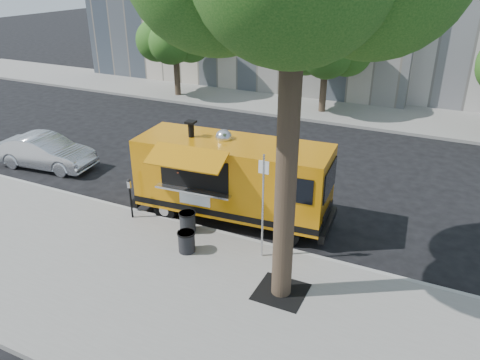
% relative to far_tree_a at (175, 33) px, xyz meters
% --- Properties ---
extents(ground, '(120.00, 120.00, 0.00)m').
position_rel_far_tree_a_xyz_m(ground, '(10.00, -12.30, -3.78)').
color(ground, black).
rests_on(ground, ground).
extents(sidewalk, '(60.00, 6.00, 0.15)m').
position_rel_far_tree_a_xyz_m(sidewalk, '(10.00, -16.30, -3.70)').
color(sidewalk, gray).
rests_on(sidewalk, ground).
extents(curb, '(60.00, 0.14, 0.16)m').
position_rel_far_tree_a_xyz_m(curb, '(10.00, -13.23, -3.70)').
color(curb, '#999993').
rests_on(curb, ground).
extents(far_sidewalk, '(60.00, 5.00, 0.15)m').
position_rel_far_tree_a_xyz_m(far_sidewalk, '(10.00, 1.20, -3.70)').
color(far_sidewalk, gray).
rests_on(far_sidewalk, ground).
extents(tree_well, '(1.20, 1.20, 0.02)m').
position_rel_far_tree_a_xyz_m(tree_well, '(12.60, -15.10, -3.62)').
color(tree_well, black).
rests_on(tree_well, sidewalk).
extents(far_tree_a, '(3.42, 3.42, 5.36)m').
position_rel_far_tree_a_xyz_m(far_tree_a, '(0.00, 0.00, 0.00)').
color(far_tree_a, '#33261C').
rests_on(far_tree_a, far_sidewalk).
extents(far_tree_b, '(3.60, 3.60, 5.50)m').
position_rel_far_tree_a_xyz_m(far_tree_b, '(9.00, 0.40, 0.06)').
color(far_tree_b, '#33261C').
rests_on(far_tree_b, far_sidewalk).
extents(sign_post, '(0.28, 0.06, 3.00)m').
position_rel_far_tree_a_xyz_m(sign_post, '(11.55, -13.85, -1.93)').
color(sign_post, silver).
rests_on(sign_post, sidewalk).
extents(parking_meter, '(0.11, 0.11, 1.33)m').
position_rel_far_tree_a_xyz_m(parking_meter, '(7.00, -13.65, -2.79)').
color(parking_meter, black).
rests_on(parking_meter, sidewalk).
extents(food_truck, '(6.42, 3.26, 3.09)m').
position_rel_far_tree_a_xyz_m(food_truck, '(9.77, -12.13, -2.32)').
color(food_truck, orange).
rests_on(food_truck, ground).
extents(sedan, '(4.14, 1.82, 1.32)m').
position_rel_far_tree_a_xyz_m(sedan, '(1.20, -11.59, -3.11)').
color(sedan, silver).
rests_on(sedan, ground).
extents(trash_bin_left, '(0.51, 0.51, 0.62)m').
position_rel_far_tree_a_xyz_m(trash_bin_left, '(9.02, -13.60, -3.30)').
color(trash_bin_left, black).
rests_on(trash_bin_left, sidewalk).
extents(trash_bin_right, '(0.51, 0.51, 0.61)m').
position_rel_far_tree_a_xyz_m(trash_bin_right, '(9.57, -14.55, -3.30)').
color(trash_bin_right, black).
rests_on(trash_bin_right, sidewalk).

